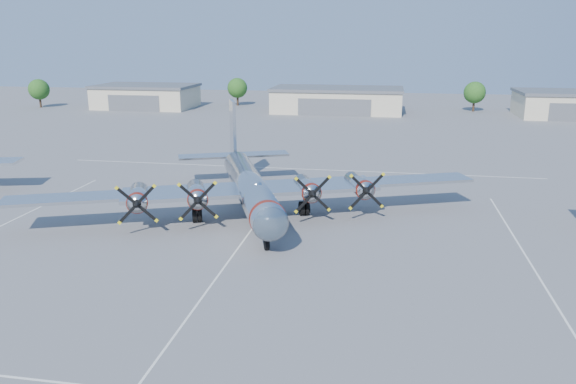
% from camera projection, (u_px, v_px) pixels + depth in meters
% --- Properties ---
extents(ground, '(260.00, 260.00, 0.00)m').
position_uv_depth(ground, '(248.00, 235.00, 47.24)').
color(ground, '#5F5F62').
rests_on(ground, ground).
extents(parking_lines, '(60.00, 50.08, 0.01)m').
position_uv_depth(parking_lines, '(243.00, 242.00, 45.57)').
color(parking_lines, silver).
rests_on(parking_lines, ground).
extents(hangar_west, '(22.60, 14.60, 5.40)m').
position_uv_depth(hangar_west, '(146.00, 96.00, 131.88)').
color(hangar_west, beige).
rests_on(hangar_west, ground).
extents(hangar_center, '(28.60, 14.60, 5.40)m').
position_uv_depth(hangar_center, '(337.00, 100.00, 124.31)').
color(hangar_center, beige).
rests_on(hangar_center, ground).
extents(hangar_east, '(20.60, 14.60, 5.40)m').
position_uv_depth(hangar_east, '(568.00, 104.00, 116.22)').
color(hangar_east, beige).
rests_on(hangar_east, ground).
extents(tree_far_west, '(4.80, 4.80, 6.64)m').
position_uv_depth(tree_far_west, '(39.00, 89.00, 131.93)').
color(tree_far_west, '#382619').
rests_on(tree_far_west, ground).
extents(tree_west, '(4.80, 4.80, 6.64)m').
position_uv_depth(tree_west, '(237.00, 88.00, 135.74)').
color(tree_west, '#382619').
rests_on(tree_west, ground).
extents(tree_east, '(4.80, 4.80, 6.64)m').
position_uv_depth(tree_east, '(475.00, 93.00, 124.58)').
color(tree_east, '#382619').
rests_on(tree_east, ground).
extents(main_bomber_b29, '(49.74, 42.37, 9.30)m').
position_uv_depth(main_bomber_b29, '(249.00, 213.00, 53.20)').
color(main_bomber_b29, silver).
rests_on(main_bomber_b29, ground).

